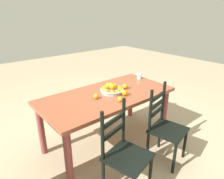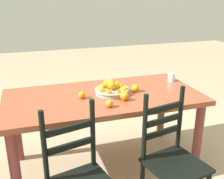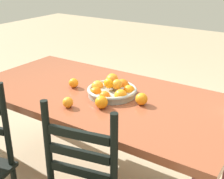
{
  "view_description": "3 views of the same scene",
  "coord_description": "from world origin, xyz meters",
  "px_view_note": "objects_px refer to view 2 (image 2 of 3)",
  "views": [
    {
      "loc": [
        1.54,
        1.93,
        1.81
      ],
      "look_at": [
        -0.09,
        -0.01,
        0.8
      ],
      "focal_mm": 32.16,
      "sensor_mm": 36.0,
      "label": 1
    },
    {
      "loc": [
        0.64,
        2.25,
        1.65
      ],
      "look_at": [
        -0.09,
        -0.01,
        0.8
      ],
      "focal_mm": 43.27,
      "sensor_mm": 36.0,
      "label": 2
    },
    {
      "loc": [
        -1.11,
        1.53,
        1.57
      ],
      "look_at": [
        -0.09,
        -0.01,
        0.8
      ],
      "focal_mm": 49.62,
      "sensor_mm": 36.0,
      "label": 3
    }
  ],
  "objects_px": {
    "orange_loose_2": "(109,103)",
    "drinking_glass": "(171,77)",
    "orange_loose_0": "(82,95)",
    "chair_by_cabinet": "(172,159)",
    "fruit_bowl": "(112,89)",
    "orange_loose_3": "(125,96)",
    "orange_loose_1": "(135,88)",
    "dining_table": "(104,105)"
  },
  "relations": [
    {
      "from": "dining_table",
      "to": "orange_loose_0",
      "type": "bearing_deg",
      "value": 8.01
    },
    {
      "from": "orange_loose_2",
      "to": "drinking_glass",
      "type": "height_order",
      "value": "drinking_glass"
    },
    {
      "from": "orange_loose_3",
      "to": "drinking_glass",
      "type": "xyz_separation_m",
      "value": [
        -0.66,
        -0.35,
        0.01
      ]
    },
    {
      "from": "orange_loose_2",
      "to": "drinking_glass",
      "type": "relative_size",
      "value": 0.71
    },
    {
      "from": "chair_by_cabinet",
      "to": "orange_loose_2",
      "type": "relative_size",
      "value": 15.21
    },
    {
      "from": "orange_loose_1",
      "to": "orange_loose_2",
      "type": "distance_m",
      "value": 0.44
    },
    {
      "from": "orange_loose_0",
      "to": "orange_loose_3",
      "type": "bearing_deg",
      "value": 155.58
    },
    {
      "from": "orange_loose_0",
      "to": "orange_loose_2",
      "type": "bearing_deg",
      "value": 124.03
    },
    {
      "from": "chair_by_cabinet",
      "to": "orange_loose_1",
      "type": "height_order",
      "value": "chair_by_cabinet"
    },
    {
      "from": "orange_loose_0",
      "to": "orange_loose_2",
      "type": "distance_m",
      "value": 0.31
    },
    {
      "from": "fruit_bowl",
      "to": "orange_loose_2",
      "type": "distance_m",
      "value": 0.32
    },
    {
      "from": "orange_loose_1",
      "to": "drinking_glass",
      "type": "xyz_separation_m",
      "value": [
        -0.49,
        -0.18,
        0.01
      ]
    },
    {
      "from": "orange_loose_0",
      "to": "orange_loose_2",
      "type": "relative_size",
      "value": 1.03
    },
    {
      "from": "fruit_bowl",
      "to": "orange_loose_3",
      "type": "relative_size",
      "value": 4.21
    },
    {
      "from": "orange_loose_3",
      "to": "drinking_glass",
      "type": "height_order",
      "value": "drinking_glass"
    },
    {
      "from": "dining_table",
      "to": "orange_loose_2",
      "type": "xyz_separation_m",
      "value": [
        0.03,
        0.29,
        0.13
      ]
    },
    {
      "from": "orange_loose_3",
      "to": "orange_loose_1",
      "type": "bearing_deg",
      "value": -134.93
    },
    {
      "from": "orange_loose_0",
      "to": "drinking_glass",
      "type": "distance_m",
      "value": 1.03
    },
    {
      "from": "fruit_bowl",
      "to": "orange_loose_2",
      "type": "xyz_separation_m",
      "value": [
        0.12,
        0.3,
        -0.01
      ]
    },
    {
      "from": "chair_by_cabinet",
      "to": "orange_loose_1",
      "type": "bearing_deg",
      "value": 79.24
    },
    {
      "from": "orange_loose_0",
      "to": "orange_loose_3",
      "type": "relative_size",
      "value": 0.86
    },
    {
      "from": "orange_loose_1",
      "to": "orange_loose_2",
      "type": "bearing_deg",
      "value": 38.48
    },
    {
      "from": "fruit_bowl",
      "to": "drinking_glass",
      "type": "distance_m",
      "value": 0.73
    },
    {
      "from": "orange_loose_1",
      "to": "drinking_glass",
      "type": "distance_m",
      "value": 0.52
    },
    {
      "from": "chair_by_cabinet",
      "to": "orange_loose_2",
      "type": "xyz_separation_m",
      "value": [
        0.36,
        -0.43,
        0.34
      ]
    },
    {
      "from": "chair_by_cabinet",
      "to": "orange_loose_2",
      "type": "bearing_deg",
      "value": 118.09
    },
    {
      "from": "drinking_glass",
      "to": "orange_loose_3",
      "type": "bearing_deg",
      "value": 28.19
    },
    {
      "from": "fruit_bowl",
      "to": "orange_loose_0",
      "type": "xyz_separation_m",
      "value": [
        0.29,
        0.04,
        -0.01
      ]
    },
    {
      "from": "fruit_bowl",
      "to": "drinking_glass",
      "type": "bearing_deg",
      "value": -167.67
    },
    {
      "from": "orange_loose_2",
      "to": "fruit_bowl",
      "type": "bearing_deg",
      "value": -111.42
    },
    {
      "from": "orange_loose_1",
      "to": "orange_loose_3",
      "type": "distance_m",
      "value": 0.25
    },
    {
      "from": "chair_by_cabinet",
      "to": "orange_loose_1",
      "type": "distance_m",
      "value": 0.78
    },
    {
      "from": "orange_loose_1",
      "to": "drinking_glass",
      "type": "relative_size",
      "value": 0.82
    },
    {
      "from": "orange_loose_2",
      "to": "orange_loose_3",
      "type": "height_order",
      "value": "orange_loose_3"
    },
    {
      "from": "fruit_bowl",
      "to": "dining_table",
      "type": "bearing_deg",
      "value": 7.04
    },
    {
      "from": "orange_loose_3",
      "to": "drinking_glass",
      "type": "relative_size",
      "value": 0.85
    },
    {
      "from": "orange_loose_2",
      "to": "orange_loose_3",
      "type": "bearing_deg",
      "value": -149.62
    },
    {
      "from": "dining_table",
      "to": "chair_by_cabinet",
      "type": "xyz_separation_m",
      "value": [
        -0.33,
        0.72,
        -0.2
      ]
    },
    {
      "from": "chair_by_cabinet",
      "to": "orange_loose_0",
      "type": "xyz_separation_m",
      "value": [
        0.54,
        -0.69,
        0.34
      ]
    },
    {
      "from": "chair_by_cabinet",
      "to": "orange_loose_3",
      "type": "relative_size",
      "value": 12.68
    },
    {
      "from": "dining_table",
      "to": "orange_loose_1",
      "type": "distance_m",
      "value": 0.34
    },
    {
      "from": "orange_loose_0",
      "to": "orange_loose_1",
      "type": "height_order",
      "value": "orange_loose_1"
    }
  ]
}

